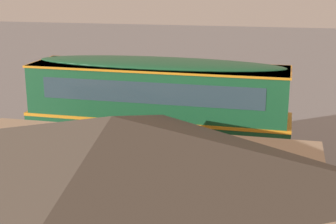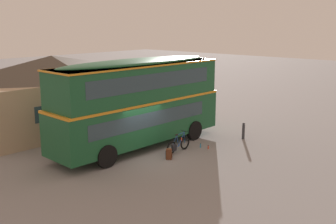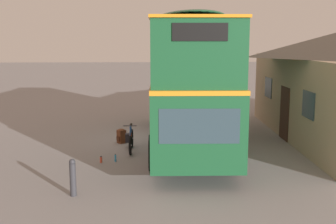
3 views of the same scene
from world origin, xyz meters
name	(u,v)px [view 1 (image 1 of 3)]	position (x,y,z in m)	size (l,w,h in m)	color
ground_plane	(187,166)	(0.00, 0.00, 0.00)	(120.00, 120.00, 0.00)	gray
double_decker_bus	(158,113)	(0.95, 1.29, 2.64)	(10.28, 2.88, 4.79)	black
touring_bicycle	(152,149)	(1.70, -0.78, 0.37)	(1.74, 0.46, 1.03)	black
backpack_on_ground	(179,149)	(0.56, -1.18, 0.29)	(0.39, 0.39, 0.56)	#592D19
water_bottle_blue_sports	(126,149)	(3.07, -1.23, 0.12)	(0.07, 0.07, 0.25)	#338CBF
water_bottle_red_squeeze	(127,146)	(3.16, -1.68, 0.10)	(0.08, 0.08, 0.21)	#D84C33
pub_building	(114,202)	(0.37, 8.57, 2.34)	(10.88, 7.35, 4.59)	tan
kerb_bollard	(72,131)	(6.05, -2.06, 0.50)	(0.16, 0.16, 0.97)	#333338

